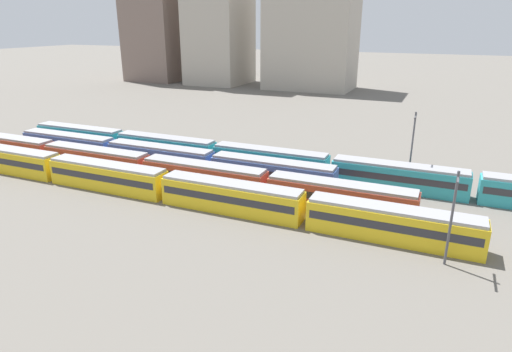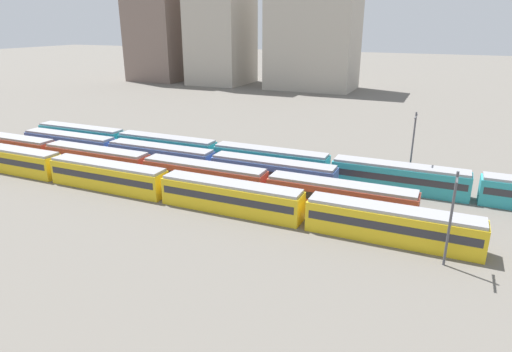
{
  "view_description": "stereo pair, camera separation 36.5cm",
  "coord_description": "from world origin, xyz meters",
  "views": [
    {
      "loc": [
        56.8,
        -44.33,
        21.89
      ],
      "look_at": [
        34.03,
        7.8,
        2.04
      ],
      "focal_mm": 31.09,
      "sensor_mm": 36.0,
      "label": 1
    },
    {
      "loc": [
        57.13,
        -44.18,
        21.89
      ],
      "look_at": [
        34.03,
        7.8,
        2.04
      ],
      "focal_mm": 31.09,
      "sensor_mm": 36.0,
      "label": 2
    }
  ],
  "objects": [
    {
      "name": "ground_plane",
      "position": [
        0.0,
        7.8,
        0.0
      ],
      "size": [
        600.0,
        600.0,
        0.0
      ],
      "primitive_type": "plane",
      "color": "#666059"
    },
    {
      "name": "train_track_0",
      "position": [
        24.7,
        0.0,
        1.9
      ],
      "size": [
        74.7,
        3.06,
        3.75
      ],
      "color": "yellow",
      "rests_on": "ground_plane"
    },
    {
      "name": "train_track_1",
      "position": [
        17.93,
        5.2,
        1.9
      ],
      "size": [
        74.7,
        3.06,
        3.75
      ],
      "color": "#BC4C38",
      "rests_on": "ground_plane"
    },
    {
      "name": "train_track_2",
      "position": [
        16.53,
        10.4,
        1.9
      ],
      "size": [
        55.8,
        3.06,
        3.75
      ],
      "color": "#4C70BC",
      "rests_on": "ground_plane"
    },
    {
      "name": "train_track_3",
      "position": [
        32.93,
        15.6,
        1.9
      ],
      "size": [
        93.6,
        3.06,
        3.75
      ],
      "color": "teal",
      "rests_on": "ground_plane"
    },
    {
      "name": "catenary_pole_0",
      "position": [
        58.42,
        -3.07,
        5.24
      ],
      "size": [
        0.24,
        3.2,
        9.4
      ],
      "color": "#4C4C51",
      "rests_on": "ground_plane"
    },
    {
      "name": "catenary_pole_1",
      "position": [
        52.92,
        18.33,
        5.78
      ],
      "size": [
        0.24,
        3.2,
        10.44
      ],
      "color": "#4C4C51",
      "rests_on": "ground_plane"
    },
    {
      "name": "distant_building_0",
      "position": [
        -49.78,
        104.9,
        24.53
      ],
      "size": [
        20.43,
        20.44,
        49.06
      ],
      "primitive_type": "cube",
      "color": "#7A665B",
      "rests_on": "ground_plane"
    },
    {
      "name": "distant_building_1",
      "position": [
        -22.98,
        104.9,
        26.59
      ],
      "size": [
        19.45,
        21.92,
        53.19
      ],
      "primitive_type": "cube",
      "color": "#B2A899",
      "rests_on": "ground_plane"
    },
    {
      "name": "distant_building_2",
      "position": [
        11.78,
        104.9,
        18.86
      ],
      "size": [
        28.8,
        19.08,
        37.72
      ],
      "primitive_type": "cube",
      "color": "#B2A899",
      "rests_on": "ground_plane"
    }
  ]
}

